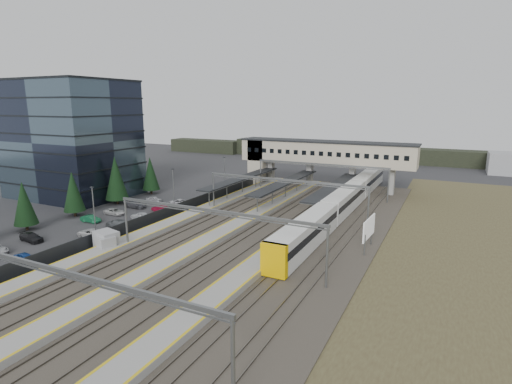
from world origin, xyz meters
The scene contains 15 objects.
ground centered at (0.00, 0.00, 0.00)m, with size 220.00×220.00×0.00m, color #2B2B2D.
office_building centered at (-36.00, 12.00, 12.19)m, with size 24.30×18.30×24.30m.
conifer_row centered at (-22.00, -3.86, 4.84)m, with size 4.42×49.82×9.50m.
car_park centered at (-13.34, -6.46, 0.60)m, with size 10.51×44.69×1.29m.
lampposts centered at (-8.00, 1.25, 4.34)m, with size 0.50×53.25×8.07m.
fence centered at (-6.50, 5.00, 1.00)m, with size 0.08×90.00×2.00m.
relay_cabin_near centered at (-4.08, -9.75, 1.31)m, with size 3.58×2.95×2.61m.
relay_cabin_far centered at (-3.57, -10.47, 1.11)m, with size 2.96×2.71×2.22m.
rail_corridor centered at (9.34, 5.00, 0.29)m, with size 34.00×90.00×0.92m.
canopies centered at (7.00, 27.00, 3.92)m, with size 23.10×30.00×3.28m.
footbridge centered at (7.70, 42.00, 7.93)m, with size 40.40×6.40×11.20m.
gantries centered at (12.00, 3.00, 6.00)m, with size 28.40×62.28×7.17m.
train centered at (20.00, 23.54, 2.21)m, with size 3.09×64.65×3.89m.
billboard centered at (27.74, 5.56, 3.08)m, with size 0.49×5.55×4.63m.
treeline_far centered at (23.81, 92.28, 2.95)m, with size 170.00×19.00×7.00m.
Camera 1 is at (36.84, -46.68, 19.36)m, focal length 28.00 mm.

